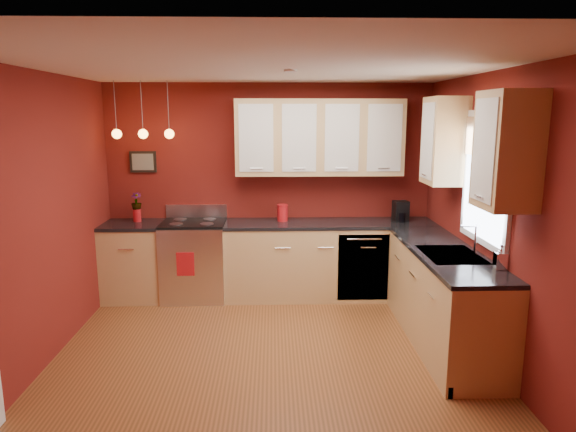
{
  "coord_description": "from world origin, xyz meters",
  "views": [
    {
      "loc": [
        0.04,
        -4.27,
        2.22
      ],
      "look_at": [
        0.2,
        1.0,
        1.17
      ],
      "focal_mm": 32.0,
      "sensor_mm": 36.0,
      "label": 1
    }
  ],
  "objects_px": {
    "red_canister": "(282,213)",
    "sink": "(451,257)",
    "gas_range": "(195,260)",
    "coffee_maker": "(401,212)",
    "soap_pump": "(501,257)"
  },
  "relations": [
    {
      "from": "red_canister",
      "to": "sink",
      "type": "bearing_deg",
      "value": -45.6
    },
    {
      "from": "gas_range",
      "to": "sink",
      "type": "xyz_separation_m",
      "value": [
        2.62,
        -1.5,
        0.43
      ]
    },
    {
      "from": "sink",
      "to": "coffee_maker",
      "type": "xyz_separation_m",
      "value": [
        -0.11,
        1.51,
        0.14
      ]
    },
    {
      "from": "gas_range",
      "to": "red_canister",
      "type": "distance_m",
      "value": 1.22
    },
    {
      "from": "sink",
      "to": "coffee_maker",
      "type": "relative_size",
      "value": 2.79
    },
    {
      "from": "gas_range",
      "to": "red_canister",
      "type": "relative_size",
      "value": 5.44
    },
    {
      "from": "gas_range",
      "to": "soap_pump",
      "type": "xyz_separation_m",
      "value": [
        2.87,
        -1.97,
        0.57
      ]
    },
    {
      "from": "coffee_maker",
      "to": "soap_pump",
      "type": "distance_m",
      "value": 2.02
    },
    {
      "from": "sink",
      "to": "red_canister",
      "type": "distance_m",
      "value": 2.21
    },
    {
      "from": "sink",
      "to": "coffee_maker",
      "type": "height_order",
      "value": "sink"
    },
    {
      "from": "soap_pump",
      "to": "coffee_maker",
      "type": "bearing_deg",
      "value": 100.17
    },
    {
      "from": "gas_range",
      "to": "red_canister",
      "type": "bearing_deg",
      "value": 4.12
    },
    {
      "from": "gas_range",
      "to": "sink",
      "type": "bearing_deg",
      "value": -29.78
    },
    {
      "from": "gas_range",
      "to": "soap_pump",
      "type": "bearing_deg",
      "value": -34.51
    },
    {
      "from": "sink",
      "to": "red_canister",
      "type": "relative_size",
      "value": 3.43
    }
  ]
}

